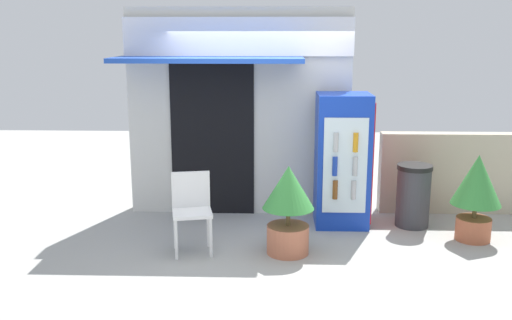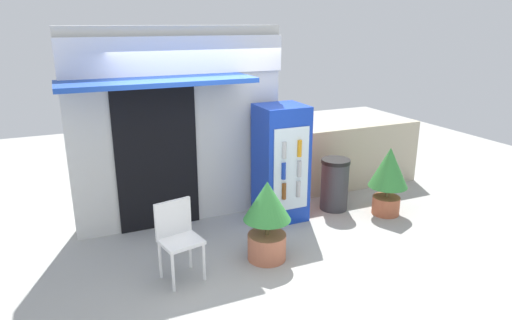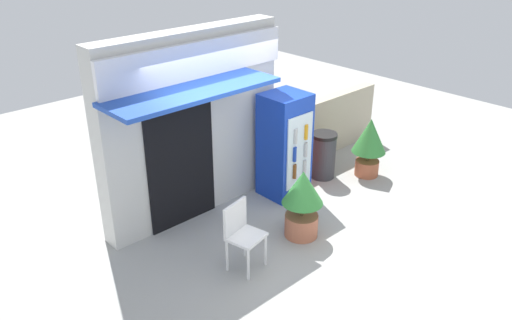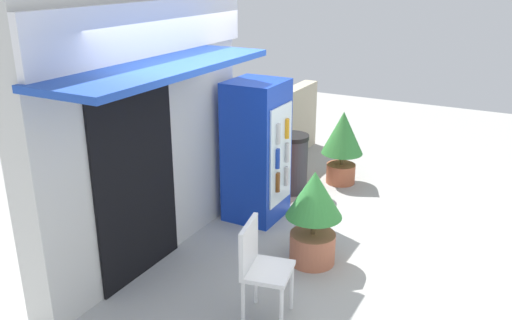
{
  "view_description": "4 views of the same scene",
  "coord_description": "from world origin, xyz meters",
  "views": [
    {
      "loc": [
        0.17,
        -6.35,
        2.49
      ],
      "look_at": [
        -0.06,
        0.38,
        0.97
      ],
      "focal_mm": 40.0,
      "sensor_mm": 36.0,
      "label": 1
    },
    {
      "loc": [
        -1.84,
        -4.72,
        2.86
      ],
      "look_at": [
        0.37,
        0.29,
        1.17
      ],
      "focal_mm": 31.5,
      "sensor_mm": 36.0,
      "label": 2
    },
    {
      "loc": [
        -4.47,
        -4.34,
        4.23
      ],
      "look_at": [
        -0.12,
        0.33,
        1.18
      ],
      "focal_mm": 36.26,
      "sensor_mm": 36.0,
      "label": 3
    },
    {
      "loc": [
        -4.4,
        -2.03,
        2.98
      ],
      "look_at": [
        -0.03,
        0.33,
        1.19
      ],
      "focal_mm": 37.73,
      "sensor_mm": 36.0,
      "label": 4
    }
  ],
  "objects": [
    {
      "name": "potted_plant_near_shop",
      "position": [
        0.32,
        -0.16,
        0.59
      ],
      "size": [
        0.59,
        0.59,
        1.03
      ],
      "color": "#BC6B4C",
      "rests_on": "ground"
    },
    {
      "name": "stone_boundary_wall",
      "position": [
        2.88,
        1.48,
        0.56
      ],
      "size": [
        2.47,
        0.23,
        1.13
      ],
      "primitive_type": "cube",
      "color": "#B7AD93",
      "rests_on": "ground"
    },
    {
      "name": "ground",
      "position": [
        0.0,
        0.0,
        0.0
      ],
      "size": [
        16.0,
        16.0,
        0.0
      ],
      "primitive_type": "plane",
      "color": "#A3A39E"
    },
    {
      "name": "trash_bin",
      "position": [
        1.97,
        0.84,
        0.41
      ],
      "size": [
        0.45,
        0.45,
        0.82
      ],
      "color": "#38383D",
      "rests_on": "ground"
    },
    {
      "name": "plastic_chair",
      "position": [
        -0.78,
        -0.11,
        0.55
      ],
      "size": [
        0.51,
        0.48,
        0.92
      ],
      "color": "white",
      "rests_on": "ground"
    },
    {
      "name": "storefront_building",
      "position": [
        -0.35,
        1.45,
        1.46
      ],
      "size": [
        3.08,
        1.15,
        2.81
      ],
      "color": "silver",
      "rests_on": "ground"
    },
    {
      "name": "potted_plant_curbside",
      "position": [
        2.6,
        0.34,
        0.64
      ],
      "size": [
        0.59,
        0.59,
        1.07
      ],
      "color": "#AD5B3D",
      "rests_on": "ground"
    },
    {
      "name": "drink_cooler",
      "position": [
        1.05,
        0.89,
        0.86
      ],
      "size": [
        0.7,
        0.69,
        1.73
      ],
      "color": "#1438B2",
      "rests_on": "ground"
    }
  ]
}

